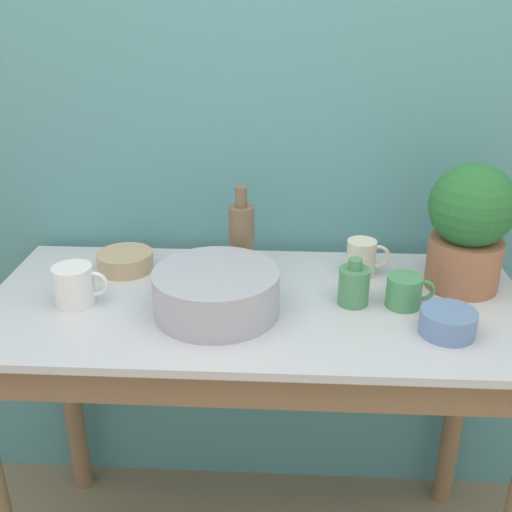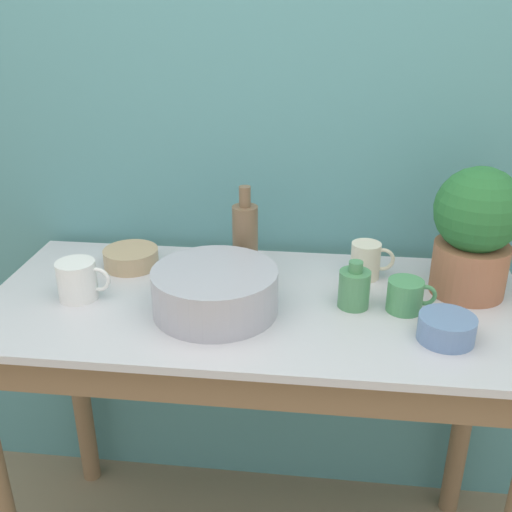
{
  "view_description": "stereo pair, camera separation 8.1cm",
  "coord_description": "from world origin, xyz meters",
  "px_view_note": "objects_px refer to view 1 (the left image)",
  "views": [
    {
      "loc": [
        0.07,
        -0.99,
        1.59
      ],
      "look_at": [
        0.0,
        0.31,
        1.01
      ],
      "focal_mm": 42.0,
      "sensor_mm": 36.0,
      "label": 1
    },
    {
      "loc": [
        0.15,
        -0.99,
        1.59
      ],
      "look_at": [
        0.0,
        0.31,
        1.01
      ],
      "focal_mm": 42.0,
      "sensor_mm": 36.0,
      "label": 2
    }
  ],
  "objects_px": {
    "bottle_short": "(354,285)",
    "mug_cream": "(362,258)",
    "bowl_small_blue": "(448,322)",
    "mug_green": "(405,291)",
    "bowl_wash_large": "(216,292)",
    "potted_plant": "(469,225)",
    "bowl_small_tan": "(125,261)",
    "bottle_tall": "(242,239)",
    "mug_white": "(75,285)"
  },
  "relations": [
    {
      "from": "bowl_wash_large",
      "to": "mug_white",
      "type": "bearing_deg",
      "value": 175.71
    },
    {
      "from": "bowl_small_tan",
      "to": "bowl_small_blue",
      "type": "bearing_deg",
      "value": -19.91
    },
    {
      "from": "bowl_wash_large",
      "to": "mug_cream",
      "type": "relative_size",
      "value": 2.59
    },
    {
      "from": "mug_white",
      "to": "bowl_small_blue",
      "type": "height_order",
      "value": "mug_white"
    },
    {
      "from": "potted_plant",
      "to": "mug_green",
      "type": "relative_size",
      "value": 2.79
    },
    {
      "from": "bowl_small_blue",
      "to": "bowl_small_tan",
      "type": "relative_size",
      "value": 0.83
    },
    {
      "from": "potted_plant",
      "to": "bowl_wash_large",
      "type": "height_order",
      "value": "potted_plant"
    },
    {
      "from": "bowl_small_blue",
      "to": "bottle_short",
      "type": "bearing_deg",
      "value": 146.53
    },
    {
      "from": "bottle_tall",
      "to": "bottle_short",
      "type": "distance_m",
      "value": 0.33
    },
    {
      "from": "bottle_short",
      "to": "bowl_small_blue",
      "type": "xyz_separation_m",
      "value": [
        0.2,
        -0.13,
        -0.02
      ]
    },
    {
      "from": "mug_white",
      "to": "bowl_small_tan",
      "type": "xyz_separation_m",
      "value": [
        0.07,
        0.19,
        -0.02
      ]
    },
    {
      "from": "mug_green",
      "to": "bowl_small_tan",
      "type": "height_order",
      "value": "mug_green"
    },
    {
      "from": "bottle_short",
      "to": "mug_cream",
      "type": "distance_m",
      "value": 0.17
    },
    {
      "from": "bowl_wash_large",
      "to": "bowl_small_tan",
      "type": "distance_m",
      "value": 0.35
    },
    {
      "from": "potted_plant",
      "to": "bowl_small_tan",
      "type": "height_order",
      "value": "potted_plant"
    },
    {
      "from": "mug_green",
      "to": "bowl_small_tan",
      "type": "distance_m",
      "value": 0.74
    },
    {
      "from": "bowl_wash_large",
      "to": "bottle_tall",
      "type": "bearing_deg",
      "value": 78.43
    },
    {
      "from": "bowl_small_tan",
      "to": "potted_plant",
      "type": "bearing_deg",
      "value": -3.3
    },
    {
      "from": "bottle_short",
      "to": "bowl_small_tan",
      "type": "distance_m",
      "value": 0.62
    },
    {
      "from": "mug_white",
      "to": "bowl_small_tan",
      "type": "relative_size",
      "value": 0.89
    },
    {
      "from": "potted_plant",
      "to": "mug_white",
      "type": "bearing_deg",
      "value": -171.51
    },
    {
      "from": "bottle_short",
      "to": "bowl_wash_large",
      "type": "bearing_deg",
      "value": -169.39
    },
    {
      "from": "bowl_wash_large",
      "to": "mug_green",
      "type": "xyz_separation_m",
      "value": [
        0.45,
        0.05,
        -0.01
      ]
    },
    {
      "from": "potted_plant",
      "to": "mug_green",
      "type": "height_order",
      "value": "potted_plant"
    },
    {
      "from": "mug_white",
      "to": "bowl_small_blue",
      "type": "relative_size",
      "value": 1.07
    },
    {
      "from": "bottle_tall",
      "to": "bottle_short",
      "type": "relative_size",
      "value": 2.06
    },
    {
      "from": "potted_plant",
      "to": "bottle_tall",
      "type": "height_order",
      "value": "potted_plant"
    },
    {
      "from": "mug_white",
      "to": "mug_cream",
      "type": "bearing_deg",
      "value": 15.69
    },
    {
      "from": "bowl_small_blue",
      "to": "potted_plant",
      "type": "bearing_deg",
      "value": 69.27
    },
    {
      "from": "potted_plant",
      "to": "mug_cream",
      "type": "distance_m",
      "value": 0.28
    },
    {
      "from": "potted_plant",
      "to": "bowl_small_blue",
      "type": "xyz_separation_m",
      "value": [
        -0.09,
        -0.24,
        -0.14
      ]
    },
    {
      "from": "mug_cream",
      "to": "mug_white",
      "type": "bearing_deg",
      "value": -164.31
    },
    {
      "from": "potted_plant",
      "to": "bowl_small_tan",
      "type": "xyz_separation_m",
      "value": [
        -0.89,
        0.05,
        -0.14
      ]
    },
    {
      "from": "bowl_wash_large",
      "to": "bottle_short",
      "type": "distance_m",
      "value": 0.33
    },
    {
      "from": "bottle_tall",
      "to": "mug_white",
      "type": "bearing_deg",
      "value": -154.41
    },
    {
      "from": "mug_cream",
      "to": "bowl_small_blue",
      "type": "relative_size",
      "value": 0.92
    },
    {
      "from": "mug_cream",
      "to": "bottle_tall",
      "type": "bearing_deg",
      "value": -177.74
    },
    {
      "from": "mug_green",
      "to": "bowl_wash_large",
      "type": "bearing_deg",
      "value": -173.03
    },
    {
      "from": "bottle_short",
      "to": "mug_green",
      "type": "height_order",
      "value": "bottle_short"
    },
    {
      "from": "mug_cream",
      "to": "bottle_short",
      "type": "bearing_deg",
      "value": -102.89
    },
    {
      "from": "mug_green",
      "to": "mug_cream",
      "type": "height_order",
      "value": "mug_cream"
    },
    {
      "from": "bowl_wash_large",
      "to": "bottle_short",
      "type": "xyz_separation_m",
      "value": [
        0.33,
        0.06,
        -0.0
      ]
    },
    {
      "from": "bowl_wash_large",
      "to": "mug_cream",
      "type": "height_order",
      "value": "bowl_wash_large"
    },
    {
      "from": "mug_white",
      "to": "mug_green",
      "type": "relative_size",
      "value": 1.15
    },
    {
      "from": "bowl_small_tan",
      "to": "bottle_short",
      "type": "bearing_deg",
      "value": -14.83
    },
    {
      "from": "bowl_wash_large",
      "to": "mug_green",
      "type": "height_order",
      "value": "bowl_wash_large"
    },
    {
      "from": "bowl_wash_large",
      "to": "mug_white",
      "type": "distance_m",
      "value": 0.35
    },
    {
      "from": "bowl_wash_large",
      "to": "bowl_small_tan",
      "type": "height_order",
      "value": "bowl_wash_large"
    },
    {
      "from": "potted_plant",
      "to": "mug_cream",
      "type": "height_order",
      "value": "potted_plant"
    },
    {
      "from": "mug_green",
      "to": "mug_cream",
      "type": "xyz_separation_m",
      "value": [
        -0.08,
        0.17,
        0.01
      ]
    }
  ]
}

